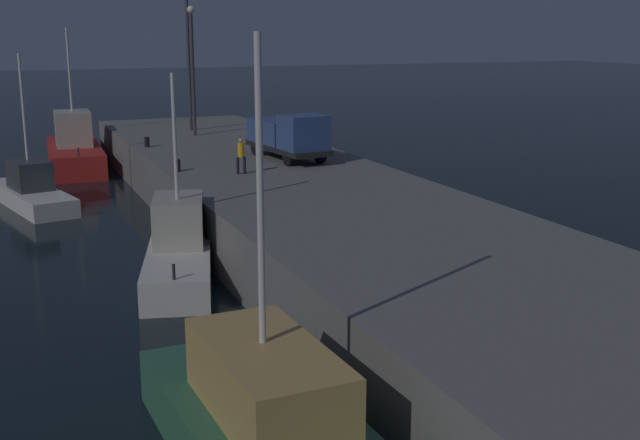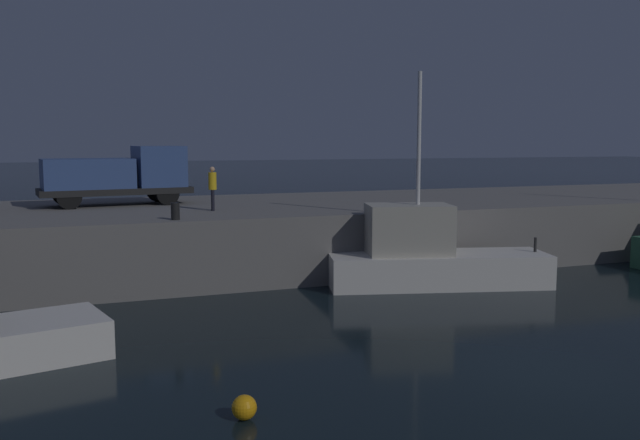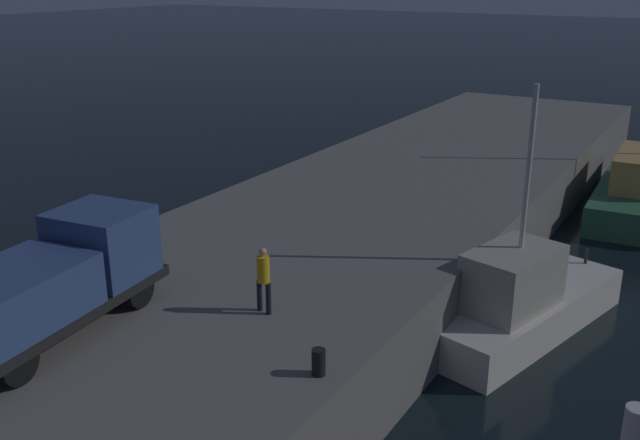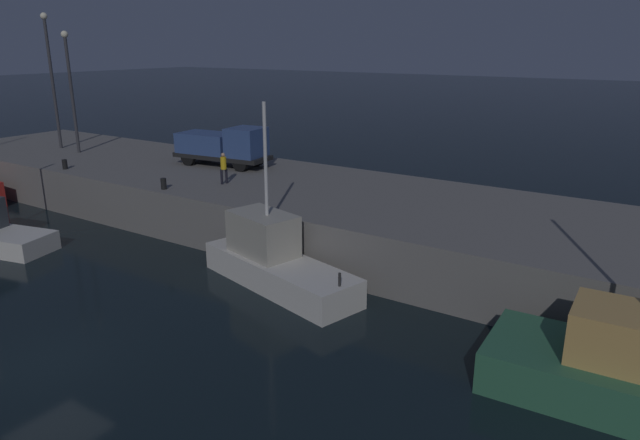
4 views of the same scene
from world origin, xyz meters
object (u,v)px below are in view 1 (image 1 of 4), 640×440
object	(u,v)px
lamp_post_east	(192,60)
bollard_west	(177,165)
utility_truck	(289,135)
fishing_boat_blue	(31,191)
fishing_boat_white	(179,251)
lamp_post_west	(188,49)
bollard_central	(147,142)
fishing_boat_orange	(75,151)
fishing_trawler_red	(279,440)
dockworker	(241,154)

from	to	relation	value
lamp_post_east	bollard_west	world-z (taller)	lamp_post_east
utility_truck	bollard_west	size ratio (longest dim) A/B	10.77
fishing_boat_blue	utility_truck	world-z (taller)	fishing_boat_blue
bollard_west	lamp_post_east	bearing A→B (deg)	162.81
fishing_boat_white	lamp_post_west	size ratio (longest dim) A/B	0.89
lamp_post_west	lamp_post_east	xyz separation A→B (m)	(2.51, -0.36, -0.59)
fishing_boat_blue	lamp_post_west	distance (m)	14.79
lamp_post_east	bollard_central	world-z (taller)	lamp_post_east
fishing_boat_orange	fishing_trawler_red	bearing A→B (deg)	-0.23
fishing_trawler_red	fishing_boat_blue	world-z (taller)	fishing_trawler_red
utility_truck	dockworker	distance (m)	4.56
lamp_post_east	lamp_post_west	bearing A→B (deg)	171.87
lamp_post_east	utility_truck	xyz separation A→B (m)	(10.96, 2.06, -3.28)
fishing_trawler_red	lamp_post_west	world-z (taller)	lamp_post_west
lamp_post_west	bollard_west	distance (m)	16.11
fishing_trawler_red	dockworker	distance (m)	21.47
fishing_boat_blue	fishing_boat_white	distance (m)	15.38
fishing_trawler_red	dockworker	world-z (taller)	fishing_trawler_red
fishing_boat_white	bollard_central	size ratio (longest dim) A/B	14.12
dockworker	fishing_boat_white	bearing A→B (deg)	-33.49
fishing_boat_blue	fishing_boat_orange	bearing A→B (deg)	163.40
fishing_boat_white	dockworker	distance (m)	8.20
utility_truck	fishing_boat_orange	bearing A→B (deg)	-151.27
dockworker	bollard_west	world-z (taller)	dockworker
fishing_boat_orange	bollard_west	world-z (taller)	fishing_boat_orange
utility_truck	dockworker	world-z (taller)	utility_truck
lamp_post_west	fishing_boat_white	bearing A→B (deg)	-14.59
lamp_post_west	bollard_central	distance (m)	8.99
lamp_post_east	dockworker	bearing A→B (deg)	-5.34
fishing_boat_white	dockworker	size ratio (longest dim) A/B	4.86
dockworker	utility_truck	bearing A→B (deg)	132.21
utility_truck	fishing_trawler_red	bearing A→B (deg)	-20.59
fishing_boat_white	lamp_post_west	bearing A→B (deg)	165.41
utility_truck	bollard_central	size ratio (longest dim) A/B	10.77
fishing_boat_white	fishing_boat_orange	xyz separation A→B (m)	(-25.55, -1.02, 0.16)
dockworker	bollard_central	bearing A→B (deg)	-166.94
fishing_boat_white	lamp_post_east	world-z (taller)	lamp_post_east
bollard_central	dockworker	bearing A→B (deg)	13.06
bollard_west	lamp_post_west	bearing A→B (deg)	164.30
lamp_post_east	dockworker	world-z (taller)	lamp_post_east
lamp_post_west	bollard_central	xyz separation A→B (m)	(6.47, -4.00, -4.80)
bollard_west	dockworker	bearing A→B (deg)	55.47
fishing_boat_white	dockworker	xyz separation A→B (m)	(-6.56, 4.34, 2.33)
fishing_trawler_red	fishing_boat_orange	world-z (taller)	fishing_boat_orange
fishing_boat_orange	lamp_post_east	size ratio (longest dim) A/B	1.38
fishing_boat_blue	fishing_trawler_red	bearing A→B (deg)	6.04
fishing_boat_blue	utility_truck	bearing A→B (deg)	66.61
fishing_boat_orange	lamp_post_east	world-z (taller)	lamp_post_east
lamp_post_west	bollard_central	bearing A→B (deg)	-31.74
fishing_boat_blue	dockworker	world-z (taller)	fishing_boat_blue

